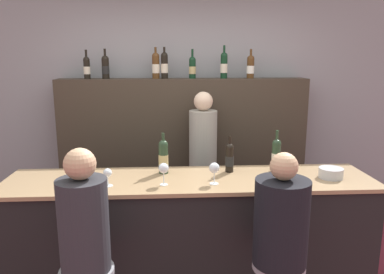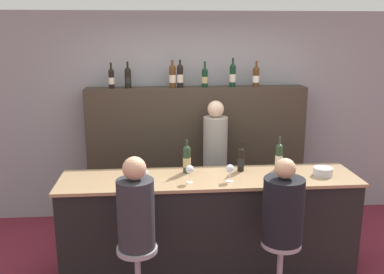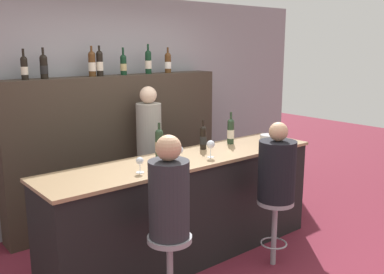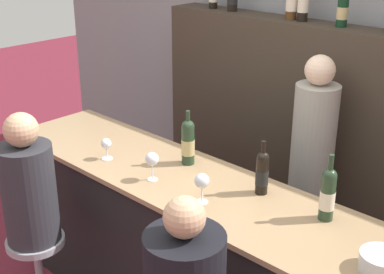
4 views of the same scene
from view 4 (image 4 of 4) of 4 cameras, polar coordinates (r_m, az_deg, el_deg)
wall_back at (r=4.01m, az=15.34°, el=6.23°), size 6.40×0.05×2.60m
bar_counter at (r=3.22m, az=0.35°, el=-12.87°), size 2.85×0.66×1.01m
back_bar_cabinet at (r=3.96m, az=13.11°, el=-0.61°), size 2.67×0.28×1.70m
wine_bottle_counter_0 at (r=3.13m, az=-0.43°, el=-0.50°), size 0.08×0.08×0.33m
wine_bottle_counter_1 at (r=2.82m, az=7.49°, el=-3.73°), size 0.07×0.07×0.30m
wine_bottle_counter_2 at (r=2.63m, az=14.28°, el=-5.88°), size 0.07×0.07×0.34m
wine_bottle_backbar_3 at (r=3.80m, az=11.81°, el=14.10°), size 0.07×0.07×0.33m
wine_bottle_backbar_4 at (r=3.66m, az=15.79°, el=13.09°), size 0.07×0.07×0.31m
wine_glass_0 at (r=3.24m, az=-9.14°, el=-0.81°), size 0.07×0.07×0.13m
wine_glass_1 at (r=2.94m, az=-4.29°, el=-2.42°), size 0.08×0.08×0.17m
wine_glass_2 at (r=2.71m, az=1.06°, el=-4.78°), size 0.08×0.08×0.16m
metal_bowl at (r=2.39m, az=19.56°, el=-12.47°), size 0.19×0.19×0.08m
bar_stool_left at (r=3.35m, az=-16.11°, el=-12.46°), size 0.34×0.34×0.64m
guest_seated_left at (r=3.11m, az=-17.05°, el=-5.13°), size 0.30×0.30×0.77m
bartender at (r=3.63m, az=12.45°, el=-4.52°), size 0.28×0.28×1.59m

